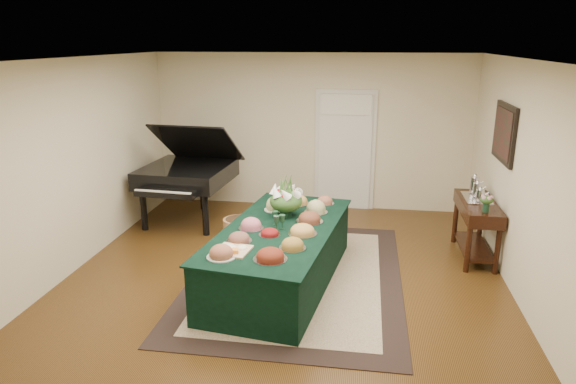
# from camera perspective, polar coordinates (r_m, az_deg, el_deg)

# --- Properties ---
(ground) EXTENTS (6.00, 6.00, 0.00)m
(ground) POSITION_cam_1_polar(r_m,az_deg,el_deg) (6.62, -0.40, -9.48)
(ground) COLOR black
(ground) RESTS_ON ground
(area_rug) EXTENTS (2.63, 3.69, 0.01)m
(area_rug) POSITION_cam_1_polar(r_m,az_deg,el_deg) (6.65, 0.95, -9.28)
(area_rug) COLOR black
(area_rug) RESTS_ON ground
(kitchen_doorway) EXTENTS (1.05, 0.07, 2.10)m
(kitchen_doorway) POSITION_cam_1_polar(r_m,az_deg,el_deg) (9.05, 6.34, 4.46)
(kitchen_doorway) COLOR beige
(kitchen_doorway) RESTS_ON ground
(buffet_table) EXTENTS (1.63, 2.84, 0.73)m
(buffet_table) POSITION_cam_1_polar(r_m,az_deg,el_deg) (6.35, -0.89, -7.01)
(buffet_table) COLOR black
(buffet_table) RESTS_ON ground
(food_platters) EXTENTS (1.20, 2.31, 0.14)m
(food_platters) POSITION_cam_1_polar(r_m,az_deg,el_deg) (6.23, -0.52, -3.42)
(food_platters) COLOR silver
(food_platters) RESTS_ON buffet_table
(cutting_board) EXTENTS (0.40, 0.40, 0.10)m
(cutting_board) POSITION_cam_1_polar(r_m,az_deg,el_deg) (5.58, -6.07, -6.18)
(cutting_board) COLOR tan
(cutting_board) RESTS_ON buffet_table
(green_goblets) EXTENTS (0.19, 0.24, 0.18)m
(green_goblets) POSITION_cam_1_polar(r_m,az_deg,el_deg) (6.18, -1.13, -3.21)
(green_goblets) COLOR #143321
(green_goblets) RESTS_ON buffet_table
(floral_centerpiece) EXTENTS (0.44, 0.44, 0.44)m
(floral_centerpiece) POSITION_cam_1_polar(r_m,az_deg,el_deg) (6.53, -0.22, -0.55)
(floral_centerpiece) COLOR #143321
(floral_centerpiece) RESTS_ON buffet_table
(grand_piano) EXTENTS (1.54, 1.70, 1.66)m
(grand_piano) POSITION_cam_1_polar(r_m,az_deg,el_deg) (8.50, -11.13, 2.06)
(grand_piano) COLOR black
(grand_piano) RESTS_ON ground
(wicker_basket) EXTENTS (0.46, 0.46, 0.29)m
(wicker_basket) POSITION_cam_1_polar(r_m,az_deg,el_deg) (7.90, -5.55, -3.99)
(wicker_basket) COLOR #A67043
(wicker_basket) RESTS_ON ground
(mahogany_sideboard) EXTENTS (0.45, 1.23, 0.81)m
(mahogany_sideboard) POSITION_cam_1_polar(r_m,az_deg,el_deg) (7.45, 20.27, -2.36)
(mahogany_sideboard) COLOR black
(mahogany_sideboard) RESTS_ON ground
(tea_service) EXTENTS (0.34, 0.58, 0.30)m
(tea_service) POSITION_cam_1_polar(r_m,az_deg,el_deg) (7.52, 20.26, 0.23)
(tea_service) COLOR silver
(tea_service) RESTS_ON mahogany_sideboard
(pink_bouquet) EXTENTS (0.18, 0.18, 0.23)m
(pink_bouquet) POSITION_cam_1_polar(r_m,az_deg,el_deg) (6.95, 21.21, -0.88)
(pink_bouquet) COLOR #143321
(pink_bouquet) RESTS_ON mahogany_sideboard
(wall_painting) EXTENTS (0.05, 0.95, 0.75)m
(wall_painting) POSITION_cam_1_polar(r_m,az_deg,el_deg) (7.24, 22.88, 6.07)
(wall_painting) COLOR black
(wall_painting) RESTS_ON ground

